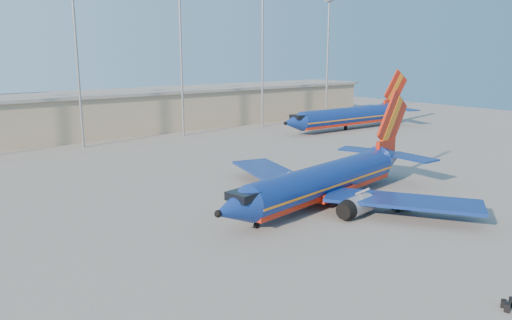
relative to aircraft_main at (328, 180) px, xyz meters
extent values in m
plane|color=slate|center=(-5.50, 3.17, -2.50)|extent=(220.00, 220.00, 0.00)
cube|color=gray|center=(4.50, 61.17, 1.50)|extent=(120.00, 15.00, 8.00)
cube|color=slate|center=(4.50, 61.17, 5.70)|extent=(122.00, 16.00, 0.60)
cylinder|color=gray|center=(-10.50, 49.17, 11.50)|extent=(0.44, 0.44, 28.00)
cylinder|color=gray|center=(9.50, 49.17, 11.50)|extent=(0.44, 0.44, 28.00)
cylinder|color=gray|center=(29.50, 49.17, 11.50)|extent=(0.44, 0.44, 28.00)
cylinder|color=gray|center=(49.50, 49.17, 11.50)|extent=(0.44, 0.44, 28.00)
cube|color=gray|center=(49.50, 49.17, 25.80)|extent=(1.60, 1.60, 0.70)
cylinder|color=navy|center=(-0.82, -0.14, 0.16)|extent=(23.90, 7.55, 3.64)
cube|color=#AB1F0D|center=(-0.82, -0.14, -0.78)|extent=(23.79, 6.87, 1.28)
cube|color=orange|center=(-0.82, -0.14, -0.09)|extent=(23.91, 7.59, 0.22)
cone|color=navy|center=(-14.50, -2.46, 0.16)|extent=(4.69, 4.28, 3.64)
cube|color=black|center=(-13.24, -2.25, 1.09)|extent=(2.76, 2.92, 0.79)
cone|color=navy|center=(13.35, 2.27, 0.50)|extent=(5.66, 4.45, 3.64)
cube|color=#AB1F0D|center=(12.58, 2.14, 1.83)|extent=(4.17, 1.23, 2.17)
cube|color=#AB1F0D|center=(13.94, 2.37, 5.28)|extent=(7.18, 1.52, 7.86)
cube|color=orange|center=(13.74, 2.34, 5.28)|extent=(4.81, 1.21, 6.16)
cube|color=navy|center=(12.40, 5.50, 1.04)|extent=(5.07, 6.95, 0.22)
cube|color=navy|center=(13.53, -1.10, 1.04)|extent=(3.21, 6.42, 0.22)
cube|color=navy|center=(-0.81, 8.65, -0.73)|extent=(8.55, 16.00, 0.34)
cube|color=navy|center=(2.09, -8.43, -0.73)|extent=(12.55, 15.43, 0.34)
cube|color=#AB1F0D|center=(-0.33, -0.06, -1.17)|extent=(6.47, 4.77, 0.98)
cylinder|color=gray|center=(-2.84, 4.71, -1.37)|extent=(3.84, 2.63, 2.07)
cylinder|color=gray|center=(-1.12, -5.38, -1.37)|extent=(3.84, 2.63, 2.07)
cylinder|color=gray|center=(-11.49, -1.95, -1.96)|extent=(0.27, 0.27, 1.08)
cylinder|color=black|center=(-11.49, -1.95, -2.18)|extent=(0.66, 0.35, 0.63)
cylinder|color=black|center=(0.21, 2.63, -2.09)|extent=(0.91, 0.67, 0.83)
cylinder|color=black|center=(1.07, -2.41, -2.09)|extent=(0.91, 0.67, 0.83)
cylinder|color=navy|center=(41.01, 34.84, 0.34)|extent=(25.31, 4.45, 3.89)
cube|color=#AB1F0D|center=(41.01, 34.84, -0.66)|extent=(25.29, 3.71, 1.37)
cube|color=orange|center=(41.01, 34.84, 0.08)|extent=(25.31, 4.49, 0.23)
cone|color=navy|center=(26.19, 35.17, 0.34)|extent=(4.50, 3.99, 3.89)
cube|color=black|center=(27.55, 35.14, 1.34)|extent=(2.58, 2.79, 0.84)
cone|color=navy|center=(56.35, 34.50, 0.71)|extent=(5.55, 4.01, 3.89)
cube|color=#AB1F0D|center=(55.51, 34.52, 2.13)|extent=(4.43, 0.68, 2.31)
cube|color=#AB1F0D|center=(56.98, 34.48, 5.81)|extent=(7.72, 0.51, 8.39)
cube|color=orange|center=(56.77, 34.49, 5.81)|extent=(5.14, 0.56, 6.58)
cube|color=navy|center=(56.01, 38.08, 1.28)|extent=(4.35, 7.20, 0.23)
cube|color=navy|center=(55.85, 30.93, 1.28)|extent=(4.61, 7.27, 0.23)
cylinder|color=black|center=(41.01, 34.84, -2.03)|extent=(0.75, 0.75, 0.95)
cube|color=gold|center=(4.13, -6.85, -1.81)|extent=(2.22, 1.76, 0.93)
cube|color=black|center=(4.13, -6.85, -1.25)|extent=(1.24, 1.29, 0.32)
cylinder|color=black|center=(3.63, -6.10, -2.26)|extent=(0.51, 0.33, 0.48)
cylinder|color=black|center=(3.25, -7.04, -2.26)|extent=(0.51, 0.33, 0.48)
cylinder|color=black|center=(5.01, -6.65, -2.26)|extent=(0.51, 0.33, 0.48)
cylinder|color=black|center=(4.62, -7.60, -2.26)|extent=(0.51, 0.33, 0.48)
cube|color=black|center=(-8.07, -24.10, -2.23)|extent=(0.61, 0.53, 0.55)
cube|color=black|center=(-7.71, -23.66, -2.26)|extent=(0.53, 0.45, 0.48)
cube|color=black|center=(-7.07, -23.91, -2.25)|extent=(0.70, 0.61, 0.50)
camera|label=1|loc=(-38.89, -37.52, 13.93)|focal=35.00mm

